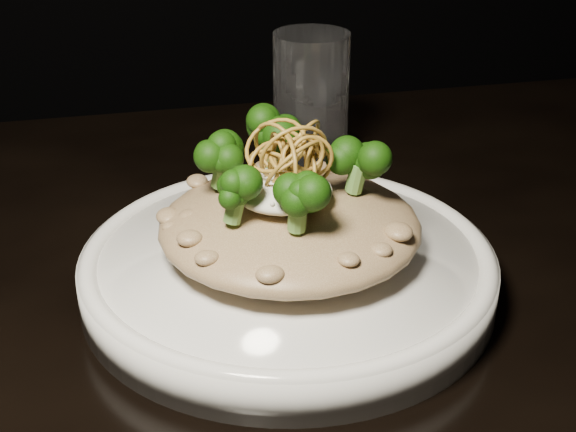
# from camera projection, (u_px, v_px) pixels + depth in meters

# --- Properties ---
(table) EXTENTS (1.10, 0.80, 0.75)m
(table) POSITION_uv_depth(u_px,v_px,m) (275.00, 412.00, 0.55)
(table) COLOR black
(table) RESTS_ON ground
(plate) EXTENTS (0.27, 0.27, 0.03)m
(plate) POSITION_uv_depth(u_px,v_px,m) (288.00, 271.00, 0.53)
(plate) COLOR silver
(plate) RESTS_ON table
(risotto) EXTENTS (0.17, 0.17, 0.04)m
(risotto) POSITION_uv_depth(u_px,v_px,m) (290.00, 225.00, 0.52)
(risotto) COLOR brown
(risotto) RESTS_ON plate
(broccoli) EXTENTS (0.13, 0.13, 0.05)m
(broccoli) POSITION_uv_depth(u_px,v_px,m) (282.00, 166.00, 0.50)
(broccoli) COLOR black
(broccoli) RESTS_ON risotto
(cheese) EXTENTS (0.06, 0.06, 0.02)m
(cheese) POSITION_uv_depth(u_px,v_px,m) (283.00, 190.00, 0.50)
(cheese) COLOR white
(cheese) RESTS_ON risotto
(shallots) EXTENTS (0.06, 0.06, 0.04)m
(shallots) POSITION_uv_depth(u_px,v_px,m) (291.00, 146.00, 0.50)
(shallots) COLOR brown
(shallots) RESTS_ON cheese
(drinking_glass) EXTENTS (0.08, 0.08, 0.12)m
(drinking_glass) POSITION_uv_depth(u_px,v_px,m) (311.00, 99.00, 0.70)
(drinking_glass) COLOR white
(drinking_glass) RESTS_ON table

